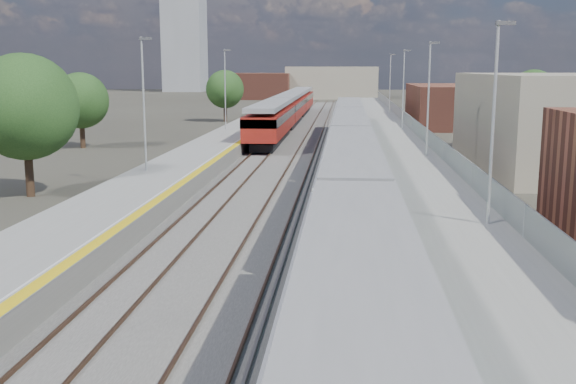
# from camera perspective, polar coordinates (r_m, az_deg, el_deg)

# --- Properties ---
(ground) EXTENTS (320.00, 320.00, 0.00)m
(ground) POSITION_cam_1_polar(r_m,az_deg,el_deg) (53.86, 3.60, 3.18)
(ground) COLOR #47443A
(ground) RESTS_ON ground
(ballast_bed) EXTENTS (10.50, 155.00, 0.06)m
(ballast_bed) POSITION_cam_1_polar(r_m,az_deg,el_deg) (56.43, 1.37, 3.56)
(ballast_bed) COLOR #565451
(ballast_bed) RESTS_ON ground
(tracks) EXTENTS (8.96, 160.00, 0.17)m
(tracks) POSITION_cam_1_polar(r_m,az_deg,el_deg) (58.05, 2.06, 3.83)
(tracks) COLOR #4C3323
(tracks) RESTS_ON ground
(platform_right) EXTENTS (4.70, 155.00, 8.52)m
(platform_right) POSITION_cam_1_polar(r_m,az_deg,el_deg) (56.41, 9.05, 3.95)
(platform_right) COLOR slate
(platform_right) RESTS_ON ground
(platform_left) EXTENTS (4.30, 155.00, 8.52)m
(platform_left) POSITION_cam_1_polar(r_m,az_deg,el_deg) (57.18, -5.46, 4.10)
(platform_left) COLOR slate
(platform_left) RESTS_ON ground
(buildings) EXTENTS (72.00, 185.50, 40.00)m
(buildings) POSITION_cam_1_polar(r_m,az_deg,el_deg) (143.36, -2.92, 12.04)
(buildings) COLOR brown
(buildings) RESTS_ON ground
(green_train) EXTENTS (2.69, 75.06, 2.96)m
(green_train) POSITION_cam_1_polar(r_m,az_deg,el_deg) (38.66, 5.34, 3.39)
(green_train) COLOR black
(green_train) RESTS_ON ground
(red_train) EXTENTS (2.86, 58.03, 3.61)m
(red_train) POSITION_cam_1_polar(r_m,az_deg,el_deg) (80.73, 0.13, 7.16)
(red_train) COLOR black
(red_train) RESTS_ON ground
(tree_a) EXTENTS (5.62, 5.62, 7.61)m
(tree_a) POSITION_cam_1_polar(r_m,az_deg,el_deg) (38.29, -21.40, 6.71)
(tree_a) COLOR #382619
(tree_a) RESTS_ON ground
(tree_b) EXTENTS (4.76, 4.76, 6.45)m
(tree_b) POSITION_cam_1_polar(r_m,az_deg,el_deg) (60.44, -17.15, 7.40)
(tree_b) COLOR #382619
(tree_b) RESTS_ON ground
(tree_c) EXTENTS (4.82, 4.82, 6.53)m
(tree_c) POSITION_cam_1_polar(r_m,az_deg,el_deg) (86.81, -5.36, 8.66)
(tree_c) COLOR #382619
(tree_c) RESTS_ON ground
(tree_d) EXTENTS (4.90, 4.90, 6.65)m
(tree_d) POSITION_cam_1_polar(r_m,az_deg,el_deg) (77.80, 20.04, 7.92)
(tree_d) COLOR #382619
(tree_d) RESTS_ON ground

